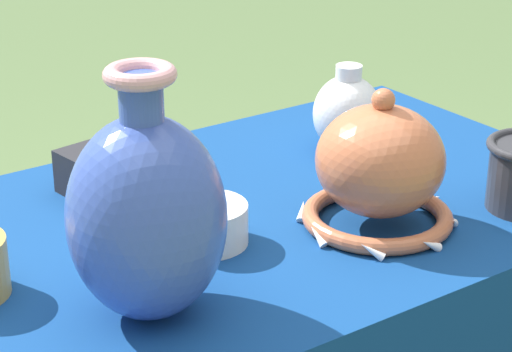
# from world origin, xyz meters

# --- Properties ---
(display_table) EXTENTS (1.19, 0.62, 0.75)m
(display_table) POSITION_xyz_m (0.00, -0.01, 0.66)
(display_table) COLOR #38383D
(display_table) RESTS_ON ground_plane
(vase_tall_bulbous) EXTENTS (0.17, 0.17, 0.28)m
(vase_tall_bulbous) POSITION_xyz_m (-0.15, -0.15, 0.86)
(vase_tall_bulbous) COLOR #3851A8
(vase_tall_bulbous) RESTS_ON display_table
(vase_dome_bell) EXTENTS (0.21, 0.21, 0.19)m
(vase_dome_bell) POSITION_xyz_m (0.20, -0.13, 0.82)
(vase_dome_bell) COLOR #BC6642
(vase_dome_bell) RESTS_ON display_table
(mosaic_tile_box) EXTENTS (0.16, 0.12, 0.06)m
(mosaic_tile_box) POSITION_xyz_m (-0.02, 0.17, 0.78)
(mosaic_tile_box) COLOR #232328
(mosaic_tile_box) RESTS_ON display_table
(jar_round_porcelain) EXTENTS (0.11, 0.11, 0.14)m
(jar_round_porcelain) POSITION_xyz_m (0.33, 0.10, 0.81)
(jar_round_porcelain) COLOR white
(jar_round_porcelain) RESTS_ON display_table
(pot_squat_ivory) EXTENTS (0.10, 0.10, 0.05)m
(pot_squat_ivory) POSITION_xyz_m (-0.01, -0.05, 0.77)
(pot_squat_ivory) COLOR white
(pot_squat_ivory) RESTS_ON display_table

